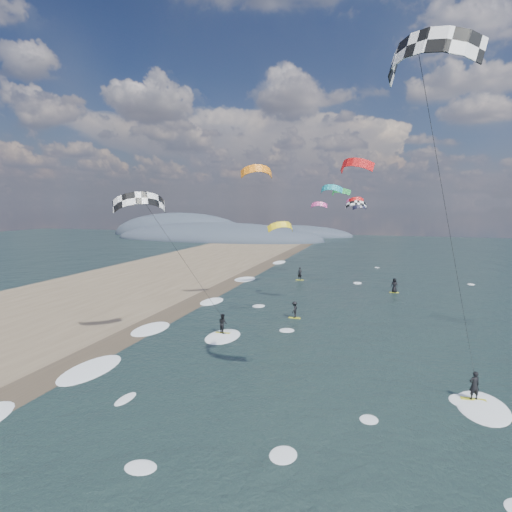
# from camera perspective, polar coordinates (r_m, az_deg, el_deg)

# --- Properties ---
(ground) EXTENTS (260.00, 260.00, 0.00)m
(ground) POSITION_cam_1_polar(r_m,az_deg,el_deg) (20.81, -7.67, -23.81)
(ground) COLOR black
(ground) RESTS_ON ground
(wet_sand_strip) EXTENTS (3.00, 240.00, 0.00)m
(wet_sand_strip) POSITION_cam_1_polar(r_m,az_deg,el_deg) (34.39, -19.23, -11.38)
(wet_sand_strip) COLOR #382D23
(wet_sand_strip) RESTS_ON ground
(coastal_hills) EXTENTS (80.00, 41.00, 15.00)m
(coastal_hills) POSITION_cam_1_polar(r_m,az_deg,el_deg) (135.09, -5.95, 2.53)
(coastal_hills) COLOR #3D4756
(coastal_hills) RESTS_ON ground
(kitesurfer_near_a) EXTENTS (7.69, 9.15, 17.71)m
(kitesurfer_near_a) POSITION_cam_1_polar(r_m,az_deg,el_deg) (19.99, 22.62, 14.21)
(kitesurfer_near_a) COLOR gold
(kitesurfer_near_a) RESTS_ON ground
(kitesurfer_near_b) EXTENTS (6.96, 9.03, 12.18)m
(kitesurfer_near_b) POSITION_cam_1_polar(r_m,az_deg,el_deg) (31.49, -11.30, 1.31)
(kitesurfer_near_b) COLOR gold
(kitesurfer_near_b) RESTS_ON ground
(far_kitesurfers) EXTENTS (13.54, 20.47, 1.78)m
(far_kitesurfers) POSITION_cam_1_polar(r_m,az_deg,el_deg) (49.07, 10.42, -4.56)
(far_kitesurfers) COLOR gold
(far_kitesurfers) RESTS_ON ground
(bg_kite_field) EXTENTS (12.35, 70.46, 7.67)m
(bg_kite_field) POSITION_cam_1_polar(r_m,az_deg,el_deg) (72.96, 10.90, 7.67)
(bg_kite_field) COLOR teal
(bg_kite_field) RESTS_ON ground
(shoreline_surf) EXTENTS (2.40, 79.40, 0.11)m
(shoreline_surf) POSITION_cam_1_polar(r_m,az_deg,el_deg) (37.53, -13.40, -9.62)
(shoreline_surf) COLOR white
(shoreline_surf) RESTS_ON ground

